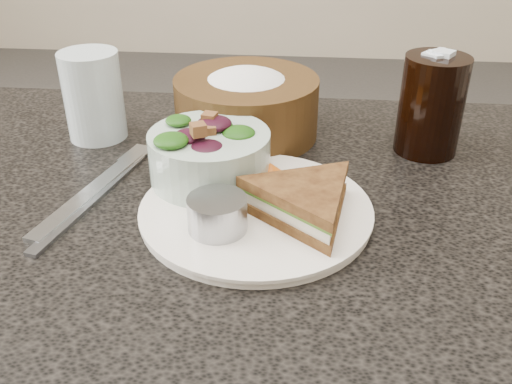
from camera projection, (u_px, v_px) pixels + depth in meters
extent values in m
cylinder|color=white|center=(256.00, 211.00, 0.63)|extent=(0.25, 0.25, 0.01)
cylinder|color=#94969C|center=(217.00, 214.00, 0.58)|extent=(0.06, 0.06, 0.04)
cone|color=orange|center=(270.00, 174.00, 0.66)|extent=(0.08, 0.08, 0.03)
cube|color=#AEB2B7|center=(90.00, 193.00, 0.67)|extent=(0.07, 0.21, 0.01)
cube|color=gray|center=(93.00, 199.00, 0.66)|extent=(0.07, 0.22, 0.00)
cylinder|color=silver|center=(93.00, 96.00, 0.78)|extent=(0.10, 0.10, 0.12)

